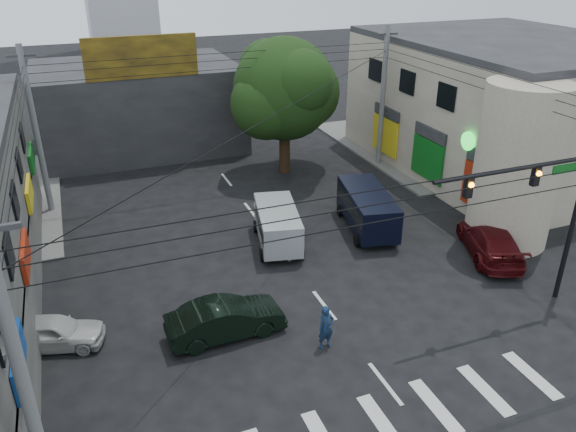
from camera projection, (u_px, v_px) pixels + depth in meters
ground at (346, 333)px, 21.76m from camera, size 160.00×160.00×0.00m
sidewalk_far_right at (451, 142)px, 42.73m from camera, size 16.00×16.00×0.15m
building_right at (505, 107)px, 36.84m from camera, size 14.00×18.00×8.00m
corner_column at (517, 166)px, 26.99m from camera, size 4.00×4.00×8.00m
building_far at (138, 106)px, 40.95m from camera, size 14.00×10.00×6.00m
billboard at (141, 57)px, 34.98m from camera, size 7.00×0.30×2.60m
street_tree at (284, 90)px, 34.96m from camera, size 6.40×6.40×8.70m
traffic_gantry at (547, 199)px, 21.39m from camera, size 7.10×0.35×7.20m
utility_pole_near_left at (25, 389)px, 12.54m from camera, size 0.32×0.32×9.20m
utility_pole_far_left at (36, 133)px, 29.74m from camera, size 0.32×0.32×9.20m
utility_pole_far_right at (383, 98)px, 36.63m from camera, size 0.32×0.32×9.20m
dark_sedan at (226, 319)px, 21.34m from camera, size 1.85×4.60×1.48m
white_compact at (53, 332)px, 20.79m from camera, size 3.53×4.52×1.26m
maroon_sedan at (490, 241)px, 26.95m from camera, size 5.81×6.74×1.52m
silver_minivan at (278, 227)px, 27.81m from camera, size 5.29×3.79×1.93m
navy_van at (367, 211)px, 29.34m from camera, size 6.07×4.18×2.09m
traffic_officer at (326, 327)px, 20.64m from camera, size 0.74×0.57×1.76m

